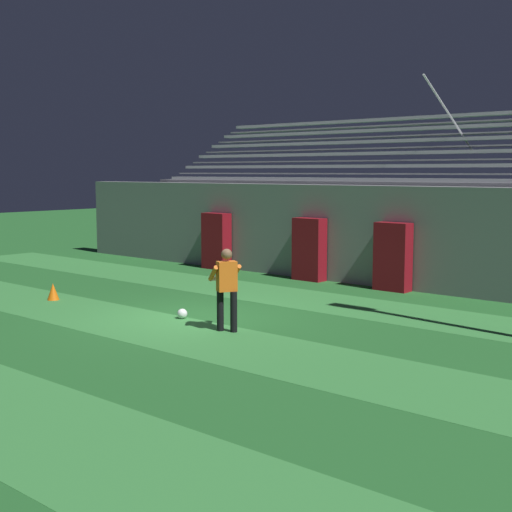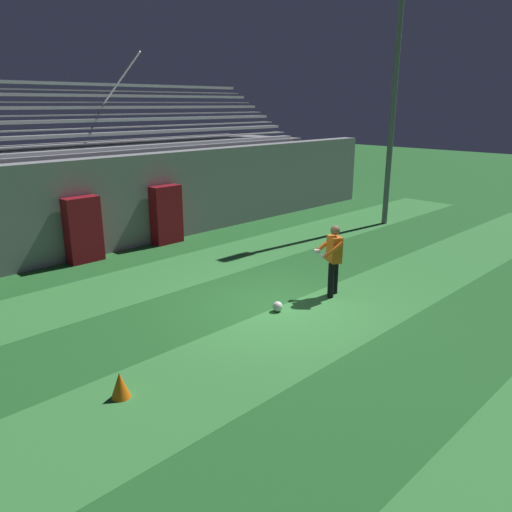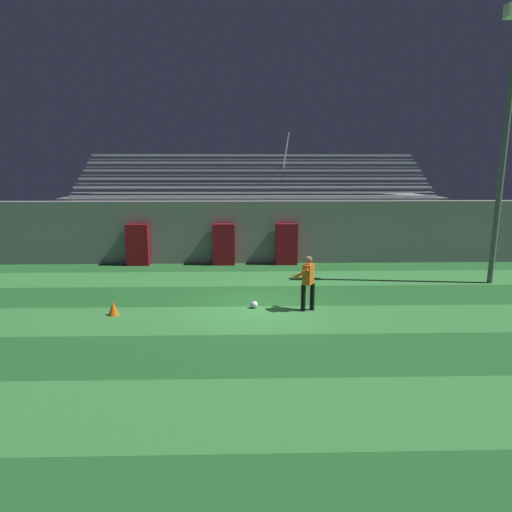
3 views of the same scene
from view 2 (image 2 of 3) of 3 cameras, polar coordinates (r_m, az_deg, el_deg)
The scene contains 11 objects.
ground_plane at distance 11.10m, azimuth 1.95°, elevation -5.65°, with size 80.00×80.00×0.00m, color #236028.
turf_stripe_mid at distance 10.32m, azimuth 7.30°, elevation -7.58°, with size 28.00×2.34×0.01m, color #38843D.
turf_stripe_far at distance 13.48m, azimuth -8.57°, elevation -1.66°, with size 28.00×2.34×0.01m, color #38843D.
back_wall at distance 15.69m, azimuth -15.65°, elevation 5.83°, with size 24.00×0.60×2.80m, color gray.
padding_pillar_gate_left at distance 14.69m, azimuth -19.15°, elevation 2.85°, with size 0.97×0.44×1.84m, color maroon.
padding_pillar_gate_right at distance 16.05m, azimuth -10.21°, elevation 4.67°, with size 0.97×0.44×1.84m, color maroon.
bleacher_stand at distance 18.04m, azimuth -19.96°, elevation 7.19°, with size 18.00×4.75×5.83m.
floodlight_pole at distance 18.85m, azimuth 15.83°, elevation 21.38°, with size 0.90×0.36×9.56m.
goalkeeper at distance 11.47m, azimuth 8.84°, elevation -0.02°, with size 0.71×0.73×1.67m.
soccer_ball at distance 10.76m, azimuth 2.49°, elevation -5.78°, with size 0.22×0.22×0.22m, color white.
traffic_cone at distance 8.03m, azimuth -15.27°, elevation -14.04°, with size 0.30×0.30×0.42m, color orange.
Camera 2 is at (-7.49, -6.99, 4.27)m, focal length 35.00 mm.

